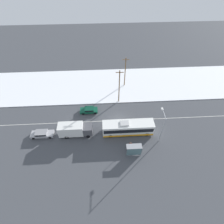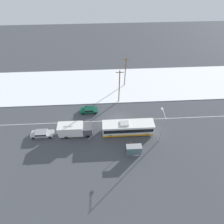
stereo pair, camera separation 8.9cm
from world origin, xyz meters
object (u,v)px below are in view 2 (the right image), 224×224
at_px(city_bus, 128,128).
at_px(streetlamp, 162,125).
at_px(utility_pole_snowlot, 125,72).
at_px(pedestrian_at_stop, 130,144).
at_px(sedan_car, 89,110).
at_px(box_truck, 75,129).
at_px(utility_pole_roadside, 119,87).
at_px(bus_shelter, 134,150).
at_px(parked_car_near_truck, 42,133).

xyz_separation_m(city_bus, streetlamp, (6.32, -2.01, 3.03)).
relative_size(city_bus, utility_pole_snowlot, 1.26).
bearing_deg(pedestrian_at_stop, sedan_car, 129.76).
bearing_deg(utility_pole_snowlot, city_bus, -93.55).
xyz_separation_m(box_truck, utility_pole_roadside, (10.22, 9.91, 3.15)).
distance_m(utility_pole_roadside, utility_pole_snowlot, 6.99).
bearing_deg(utility_pole_snowlot, streetlamp, -74.17).
xyz_separation_m(box_truck, bus_shelter, (11.90, -5.50, -0.05)).
bearing_deg(box_truck, utility_pole_roadside, 44.10).
xyz_separation_m(pedestrian_at_stop, bus_shelter, (0.47, -1.58, 0.61)).
relative_size(sedan_car, bus_shelter, 1.39).
distance_m(pedestrian_at_stop, streetlamp, 7.42).
distance_m(city_bus, parked_car_near_truck, 18.50).
relative_size(bus_shelter, utility_pole_roadside, 0.32).
xyz_separation_m(city_bus, utility_pole_snowlot, (1.03, 16.65, 2.89)).
bearing_deg(pedestrian_at_stop, bus_shelter, -73.54).
bearing_deg(streetlamp, city_bus, 162.33).
xyz_separation_m(utility_pole_roadside, utility_pole_snowlot, (2.16, 6.63, -0.38)).
xyz_separation_m(sedan_car, bus_shelter, (9.18, -12.06, 0.96)).
bearing_deg(streetlamp, utility_pole_roadside, 121.78).
height_order(utility_pole_roadside, utility_pole_snowlot, utility_pole_roadside).
bearing_deg(utility_pole_snowlot, pedestrian_at_stop, -92.67).
distance_m(parked_car_near_truck, utility_pole_roadside, 20.39).
relative_size(city_bus, bus_shelter, 3.60).
relative_size(bus_shelter, utility_pole_snowlot, 0.35).
bearing_deg(box_truck, utility_pole_snowlot, 53.16).
height_order(city_bus, box_truck, city_bus).
xyz_separation_m(bus_shelter, streetlamp, (5.78, 3.37, 2.97)).
bearing_deg(city_bus, streetlamp, -17.67).
distance_m(bus_shelter, streetlamp, 7.32).
bearing_deg(sedan_car, streetlamp, 149.86).
bearing_deg(utility_pole_roadside, box_truck, -135.90).
xyz_separation_m(sedan_car, utility_pole_snowlot, (9.67, 9.98, 3.78)).
bearing_deg(bus_shelter, streetlamp, 30.27).
relative_size(bus_shelter, streetlamp, 0.42).
height_order(sedan_car, pedestrian_at_stop, pedestrian_at_stop).
xyz_separation_m(box_truck, pedestrian_at_stop, (11.44, -3.92, -0.66)).
bearing_deg(city_bus, utility_pole_roadside, 96.44).
xyz_separation_m(box_truck, streetlamp, (17.68, -2.12, 2.91)).
bearing_deg(parked_car_near_truck, bus_shelter, -16.18).
bearing_deg(streetlamp, utility_pole_snowlot, 105.83).
relative_size(pedestrian_at_stop, utility_pole_snowlot, 0.20).
height_order(city_bus, sedan_car, city_bus).
relative_size(pedestrian_at_stop, bus_shelter, 0.58).
bearing_deg(streetlamp, bus_shelter, -149.73).
height_order(parked_car_near_truck, pedestrian_at_stop, pedestrian_at_stop).
bearing_deg(pedestrian_at_stop, parked_car_near_truck, 168.01).
xyz_separation_m(city_bus, bus_shelter, (0.55, -5.39, 0.06)).
relative_size(box_truck, sedan_car, 1.69).
bearing_deg(pedestrian_at_stop, utility_pole_roadside, 95.01).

